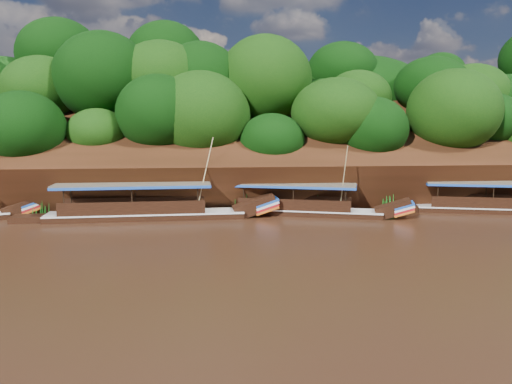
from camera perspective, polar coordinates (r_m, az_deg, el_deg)
The scene contains 6 objects.
ground at distance 30.82m, azimuth 10.58°, elevation -5.35°, with size 160.00×160.00×0.00m, color black.
riverbank at distance 52.45m, azimuth 3.64°, elevation 2.26°, with size 120.00×30.06×19.40m.
boat_0 at distance 43.90m, azimuth 27.02°, elevation -1.44°, with size 14.85×5.78×6.49m.
boat_1 at distance 38.39m, azimuth 6.61°, elevation -1.84°, with size 13.87×6.10×5.83m.
boat_2 at distance 37.46m, azimuth -11.09°, elevation -2.09°, with size 16.95×3.09×6.45m.
reeds at distance 39.20m, azimuth 1.94°, elevation -1.04°, with size 49.14×2.39×2.24m.
Camera 1 is at (-8.59, -28.77, 6.95)m, focal length 35.00 mm.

